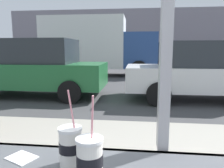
{
  "coord_description": "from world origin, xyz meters",
  "views": [
    {
      "loc": [
        -0.13,
        -0.93,
        1.47
      ],
      "look_at": [
        -0.52,
        2.47,
        0.93
      ],
      "focal_mm": 34.85,
      "sensor_mm": 36.0,
      "label": 1
    }
  ],
  "objects_px": {
    "soda_cup_left": "(71,146)",
    "parked_car_white": "(205,71)",
    "box_truck": "(96,45)",
    "parked_car_green": "(38,68)",
    "soda_cup_right": "(90,159)"
  },
  "relations": [
    {
      "from": "parked_car_green",
      "to": "parked_car_white",
      "type": "height_order",
      "value": "parked_car_green"
    },
    {
      "from": "soda_cup_left",
      "to": "parked_car_white",
      "type": "xyz_separation_m",
      "value": [
        2.2,
        5.69,
        -0.23
      ]
    },
    {
      "from": "soda_cup_left",
      "to": "box_truck",
      "type": "xyz_separation_m",
      "value": [
        -2.05,
        11.45,
        0.62
      ]
    },
    {
      "from": "parked_car_green",
      "to": "box_truck",
      "type": "xyz_separation_m",
      "value": [
        0.79,
        5.76,
        0.82
      ]
    },
    {
      "from": "soda_cup_right",
      "to": "parked_car_white",
      "type": "relative_size",
      "value": 0.07
    },
    {
      "from": "parked_car_green",
      "to": "box_truck",
      "type": "height_order",
      "value": "box_truck"
    },
    {
      "from": "parked_car_white",
      "to": "box_truck",
      "type": "relative_size",
      "value": 0.72
    },
    {
      "from": "soda_cup_left",
      "to": "parked_car_green",
      "type": "xyz_separation_m",
      "value": [
        -2.85,
        5.69,
        -0.2
      ]
    },
    {
      "from": "parked_car_green",
      "to": "box_truck",
      "type": "relative_size",
      "value": 0.68
    },
    {
      "from": "soda_cup_left",
      "to": "soda_cup_right",
      "type": "height_order",
      "value": "soda_cup_right"
    },
    {
      "from": "soda_cup_left",
      "to": "soda_cup_right",
      "type": "xyz_separation_m",
      "value": [
        0.1,
        -0.1,
        0.0
      ]
    },
    {
      "from": "parked_car_green",
      "to": "soda_cup_right",
      "type": "bearing_deg",
      "value": -63.04
    },
    {
      "from": "soda_cup_left",
      "to": "parked_car_green",
      "type": "distance_m",
      "value": 6.37
    },
    {
      "from": "box_truck",
      "to": "parked_car_green",
      "type": "bearing_deg",
      "value": -97.85
    },
    {
      "from": "parked_car_white",
      "to": "box_truck",
      "type": "distance_m",
      "value": 7.21
    }
  ]
}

